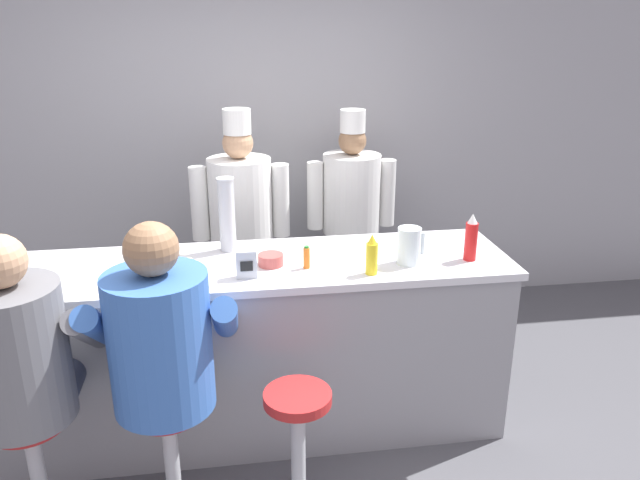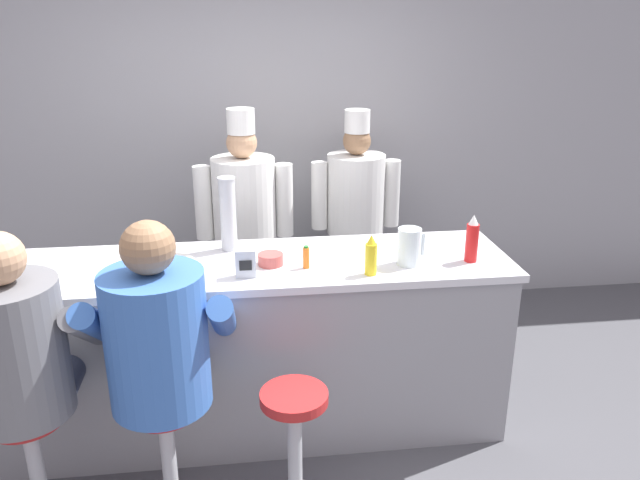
{
  "view_description": "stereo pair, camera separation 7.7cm",
  "coord_description": "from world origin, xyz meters",
  "views": [
    {
      "loc": [
        -0.12,
        -2.7,
        2.23
      ],
      "look_at": [
        0.34,
        0.32,
        1.12
      ],
      "focal_mm": 35.0,
      "sensor_mm": 36.0,
      "label": 1
    },
    {
      "loc": [
        -0.04,
        -2.71,
        2.23
      ],
      "look_at": [
        0.34,
        0.32,
        1.12
      ],
      "focal_mm": 35.0,
      "sensor_mm": 36.0,
      "label": 2
    }
  ],
  "objects": [
    {
      "name": "cup_stack_steel",
      "position": [
        -0.13,
        0.56,
        1.21
      ],
      "size": [
        0.1,
        0.1,
        0.41
      ],
      "color": "#B7BABF",
      "rests_on": "diner_counter"
    },
    {
      "name": "wall_back",
      "position": [
        0.0,
        1.98,
        1.35
      ],
      "size": [
        10.0,
        0.06,
        2.7
      ],
      "color": "#99999E",
      "rests_on": "ground_plane"
    },
    {
      "name": "cook_in_whites_far",
      "position": [
        0.75,
        1.49,
        0.89
      ],
      "size": [
        0.64,
        0.41,
        1.63
      ],
      "color": "#232328",
      "rests_on": "ground_plane"
    },
    {
      "name": "breakfast_plate",
      "position": [
        -0.45,
        0.37,
        1.02
      ],
      "size": [
        0.27,
        0.27,
        0.05
      ],
      "color": "white",
      "rests_on": "diner_counter"
    },
    {
      "name": "ketchup_bottle_red",
      "position": [
        1.13,
        0.23,
        1.12
      ],
      "size": [
        0.07,
        0.07,
        0.26
      ],
      "color": "red",
      "rests_on": "diner_counter"
    },
    {
      "name": "ground_plane",
      "position": [
        0.0,
        0.0,
        0.0
      ],
      "size": [
        20.0,
        20.0,
        0.0
      ],
      "primitive_type": "plane",
      "color": "#4C4C51"
    },
    {
      "name": "diner_counter",
      "position": [
        0.0,
        0.36,
        0.5
      ],
      "size": [
        2.72,
        0.72,
        1.0
      ],
      "color": "gray",
      "rests_on": "ground_plane"
    },
    {
      "name": "empty_stool_round",
      "position": [
        0.14,
        -0.3,
        0.41
      ],
      "size": [
        0.31,
        0.31,
        0.62
      ],
      "color": "#B2B5BA",
      "rests_on": "ground_plane"
    },
    {
      "name": "mustard_bottle_yellow",
      "position": [
        0.57,
        0.12,
        1.1
      ],
      "size": [
        0.06,
        0.06,
        0.21
      ],
      "color": "yellow",
      "rests_on": "diner_counter"
    },
    {
      "name": "coffee_mug_white",
      "position": [
        -1.05,
        0.21,
        1.05
      ],
      "size": [
        0.14,
        0.09,
        0.09
      ],
      "color": "white",
      "rests_on": "diner_counter"
    },
    {
      "name": "napkin_dispenser_chrome",
      "position": [
        -0.05,
        0.17,
        1.07
      ],
      "size": [
        0.1,
        0.06,
        0.14
      ],
      "color": "silver",
      "rests_on": "diner_counter"
    },
    {
      "name": "diner_seated_grey",
      "position": [
        -1.02,
        -0.26,
        0.88
      ],
      "size": [
        0.65,
        0.64,
        1.44
      ],
      "color": "#B2B5BA",
      "rests_on": "ground_plane"
    },
    {
      "name": "cereal_bowl",
      "position": [
        0.08,
        0.31,
        1.03
      ],
      "size": [
        0.13,
        0.13,
        0.06
      ],
      "color": "#B24C47",
      "rests_on": "diner_counter"
    },
    {
      "name": "cook_in_whites_near",
      "position": [
        -0.04,
        1.31,
        0.92
      ],
      "size": [
        0.65,
        0.42,
        1.67
      ],
      "color": "#232328",
      "rests_on": "ground_plane"
    },
    {
      "name": "water_pitcher_clear",
      "position": [
        0.79,
        0.22,
        1.1
      ],
      "size": [
        0.14,
        0.12,
        0.2
      ],
      "color": "silver",
      "rests_on": "diner_counter"
    },
    {
      "name": "diner_seated_blue",
      "position": [
        -0.44,
        -0.26,
        0.89
      ],
      "size": [
        0.66,
        0.65,
        1.46
      ],
      "color": "#B2B5BA",
      "rests_on": "ground_plane"
    },
    {
      "name": "hot_sauce_bottle_orange",
      "position": [
        0.26,
        0.24,
        1.06
      ],
      "size": [
        0.03,
        0.03,
        0.12
      ],
      "color": "orange",
      "rests_on": "diner_counter"
    }
  ]
}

